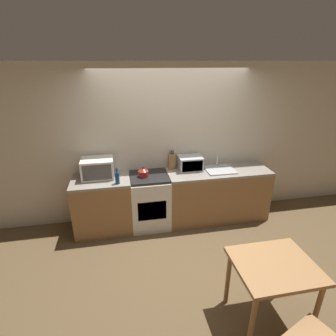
{
  "coord_description": "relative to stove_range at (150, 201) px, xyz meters",
  "views": [
    {
      "loc": [
        -0.84,
        -2.99,
        2.6
      ],
      "look_at": [
        -0.13,
        0.72,
        1.05
      ],
      "focal_mm": 28.0,
      "sensor_mm": 36.0,
      "label": 1
    }
  ],
  "objects": [
    {
      "name": "counter_left_run",
      "position": [
        -0.76,
        0.0,
        0.0
      ],
      "size": [
        0.9,
        0.62,
        0.9
      ],
      "color": "olive",
      "rests_on": "ground_plane"
    },
    {
      "name": "kettle",
      "position": [
        -0.09,
        -0.01,
        0.52
      ],
      "size": [
        0.16,
        0.16,
        0.16
      ],
      "color": "maroon",
      "rests_on": "stove_range"
    },
    {
      "name": "sink_basin",
      "position": [
        1.19,
        0.01,
        0.47
      ],
      "size": [
        0.47,
        0.42,
        0.24
      ],
      "color": "#ADAFB5",
      "rests_on": "counter_right_run"
    },
    {
      "name": "toaster_oven",
      "position": [
        0.71,
        0.13,
        0.57
      ],
      "size": [
        0.39,
        0.31,
        0.23
      ],
      "color": "#ADAFB5",
      "rests_on": "counter_right_run"
    },
    {
      "name": "knife_block",
      "position": [
        0.41,
        0.22,
        0.58
      ],
      "size": [
        0.11,
        0.09,
        0.32
      ],
      "color": "#9E7042",
      "rests_on": "counter_right_run"
    },
    {
      "name": "bottle",
      "position": [
        -0.5,
        -0.2,
        0.55
      ],
      "size": [
        0.07,
        0.07,
        0.25
      ],
      "color": "navy",
      "rests_on": "counter_left_run"
    },
    {
      "name": "wall_back",
      "position": [
        0.42,
        0.34,
        0.85
      ],
      "size": [
        10.0,
        0.06,
        2.6
      ],
      "color": "beige",
      "rests_on": "ground_plane"
    },
    {
      "name": "microwave",
      "position": [
        -0.79,
        0.1,
        0.6
      ],
      "size": [
        0.49,
        0.38,
        0.3
      ],
      "color": "silver",
      "rests_on": "counter_left_run"
    },
    {
      "name": "counter_right_run",
      "position": [
        1.18,
        0.0,
        0.0
      ],
      "size": [
        1.73,
        0.62,
        0.9
      ],
      "color": "olive",
      "rests_on": "ground_plane"
    },
    {
      "name": "dining_table",
      "position": [
        0.99,
        -2.02,
        0.19
      ],
      "size": [
        0.79,
        0.68,
        0.75
      ],
      "color": "#9E7042",
      "rests_on": "ground_plane"
    },
    {
      "name": "ground_plane",
      "position": [
        0.42,
        -0.82,
        -0.45
      ],
      "size": [
        16.0,
        16.0,
        0.0
      ],
      "primitive_type": "plane",
      "color": "brown"
    },
    {
      "name": "stove_range",
      "position": [
        0.0,
        0.0,
        0.0
      ],
      "size": [
        0.62,
        0.62,
        0.9
      ],
      "color": "silver",
      "rests_on": "ground_plane"
    }
  ]
}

